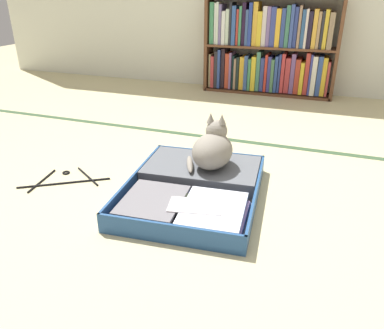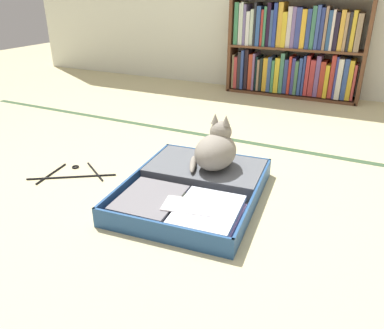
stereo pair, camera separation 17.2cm
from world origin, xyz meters
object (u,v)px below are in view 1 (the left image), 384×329
(bookshelf, at_px, (269,49))
(clothes_hanger, at_px, (65,179))
(open_suitcase, at_px, (195,187))
(black_cat, at_px, (213,149))

(bookshelf, relative_size, clothes_hanger, 3.03)
(clothes_hanger, bearing_deg, bookshelf, 72.56)
(open_suitcase, height_order, clothes_hanger, open_suitcase)
(open_suitcase, distance_m, black_cat, 0.22)
(bookshelf, height_order, black_cat, bookshelf)
(bookshelf, relative_size, black_cat, 4.45)
(bookshelf, bearing_deg, black_cat, -88.44)
(open_suitcase, distance_m, clothes_hanger, 0.71)
(bookshelf, xyz_separation_m, black_cat, (0.05, -1.95, -0.22))
(clothes_hanger, bearing_deg, black_cat, 18.69)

